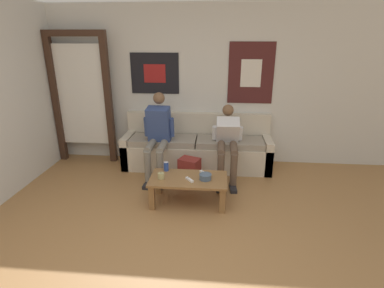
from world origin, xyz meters
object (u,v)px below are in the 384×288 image
(backpack, at_px, (189,172))
(game_controller_near_left, at_px, (203,173))
(couch, at_px, (197,149))
(pillar_candle, at_px, (161,176))
(game_controller_near_right, at_px, (190,180))
(person_seated_teen, at_px, (227,140))
(ceramic_bowl, at_px, (205,176))
(coffee_table, at_px, (188,183))
(drink_can_blue, at_px, (166,166))
(person_seated_adult, at_px, (158,133))

(backpack, distance_m, game_controller_near_left, 0.48)
(couch, relative_size, pillar_candle, 27.14)
(game_controller_near_left, height_order, game_controller_near_right, same)
(couch, bearing_deg, person_seated_teen, -34.93)
(couch, xyz_separation_m, person_seated_teen, (0.49, -0.34, 0.29))
(ceramic_bowl, distance_m, pillar_candle, 0.56)
(pillar_candle, relative_size, game_controller_near_left, 0.64)
(coffee_table, relative_size, person_seated_teen, 0.93)
(coffee_table, relative_size, pillar_candle, 11.21)
(game_controller_near_left, bearing_deg, ceramic_bowl, -78.55)
(person_seated_teen, xyz_separation_m, ceramic_bowl, (-0.29, -0.86, -0.20))
(drink_can_blue, relative_size, game_controller_near_left, 0.90)
(game_controller_near_left, bearing_deg, drink_can_blue, 174.18)
(person_seated_teen, distance_m, backpack, 0.75)
(couch, relative_size, ceramic_bowl, 15.03)
(person_seated_teen, relative_size, game_controller_near_right, 7.88)
(person_seated_teen, bearing_deg, drink_can_blue, -142.01)
(couch, xyz_separation_m, game_controller_near_left, (0.17, -1.04, 0.06))
(couch, height_order, backpack, couch)
(backpack, height_order, ceramic_bowl, ceramic_bowl)
(coffee_table, xyz_separation_m, drink_can_blue, (-0.32, 0.20, 0.13))
(ceramic_bowl, height_order, game_controller_near_right, ceramic_bowl)
(person_seated_teen, distance_m, ceramic_bowl, 0.93)
(ceramic_bowl, bearing_deg, drink_can_blue, 157.94)
(coffee_table, bearing_deg, person_seated_teen, 58.98)
(game_controller_near_right, bearing_deg, backpack, 96.17)
(couch, distance_m, person_seated_adult, 0.77)
(person_seated_adult, relative_size, backpack, 3.25)
(person_seated_adult, bearing_deg, game_controller_near_right, -57.47)
(person_seated_adult, bearing_deg, coffee_table, -56.32)
(person_seated_teen, distance_m, game_controller_near_left, 0.80)
(coffee_table, distance_m, person_seated_teen, 1.03)
(ceramic_bowl, bearing_deg, person_seated_adult, 132.24)
(person_seated_teen, xyz_separation_m, backpack, (-0.55, -0.31, -0.41))
(ceramic_bowl, bearing_deg, coffee_table, 174.37)
(coffee_table, bearing_deg, drink_can_blue, 148.45)
(drink_can_blue, bearing_deg, person_seated_adult, 110.01)
(coffee_table, height_order, ceramic_bowl, ceramic_bowl)
(couch, distance_m, backpack, 0.66)
(coffee_table, height_order, pillar_candle, pillar_candle)
(ceramic_bowl, bearing_deg, pillar_candle, -177.29)
(person_seated_teen, xyz_separation_m, game_controller_near_right, (-0.48, -0.91, -0.23))
(pillar_candle, bearing_deg, ceramic_bowl, 2.71)
(couch, relative_size, coffee_table, 2.42)
(pillar_candle, xyz_separation_m, drink_can_blue, (0.02, 0.24, 0.02))
(pillar_candle, height_order, drink_can_blue, drink_can_blue)
(person_seated_adult, relative_size, game_controller_near_left, 9.15)
(person_seated_teen, height_order, game_controller_near_right, person_seated_teen)
(drink_can_blue, distance_m, game_controller_near_left, 0.51)
(coffee_table, relative_size, game_controller_near_left, 7.15)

